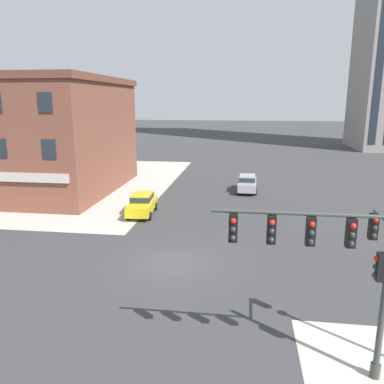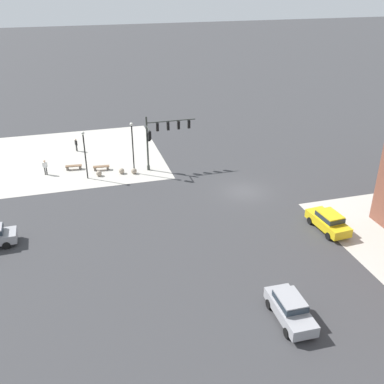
{
  "view_description": "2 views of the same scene",
  "coord_description": "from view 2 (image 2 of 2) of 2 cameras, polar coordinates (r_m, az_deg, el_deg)",
  "views": [
    {
      "loc": [
        3.9,
        -19.72,
        8.84
      ],
      "look_at": [
        0.46,
        4.86,
        2.95
      ],
      "focal_mm": 36.1,
      "sensor_mm": 36.0,
      "label": 1
    },
    {
      "loc": [
        16.21,
        37.69,
        20.19
      ],
      "look_at": [
        7.75,
        7.85,
        4.76
      ],
      "focal_mm": 41.81,
      "sensor_mm": 36.0,
      "label": 2
    }
  ],
  "objects": [
    {
      "name": "ground_plane",
      "position": [
        45.73,
        6.67,
        0.06
      ],
      "size": [
        320.0,
        320.0,
        0.0
      ],
      "primitive_type": "plane",
      "color": "#38383A"
    },
    {
      "name": "sidewalk_corner_slab",
      "position": [
        55.96,
        -14.57,
        4.43
      ],
      "size": [
        20.0,
        19.0,
        0.02
      ],
      "primitive_type": "cube",
      "color": "#B7B2A8",
      "rests_on": "ground"
    },
    {
      "name": "traffic_signal_main",
      "position": [
        49.25,
        -4.14,
        7.32
      ],
      "size": [
        5.6,
        2.09,
        6.2
      ],
      "color": "#383D38",
      "rests_on": "ground"
    },
    {
      "name": "bollard_sphere_curb_a",
      "position": [
        49.77,
        -7.42,
        2.68
      ],
      "size": [
        0.62,
        0.62,
        0.62
      ],
      "primitive_type": "sphere",
      "color": "gray",
      "rests_on": "ground"
    },
    {
      "name": "bollard_sphere_curb_b",
      "position": [
        49.97,
        -8.98,
        2.67
      ],
      "size": [
        0.62,
        0.62,
        0.62
      ],
      "primitive_type": "sphere",
      "color": "gray",
      "rests_on": "ground"
    },
    {
      "name": "bollard_sphere_curb_c",
      "position": [
        49.82,
        -11.79,
        2.34
      ],
      "size": [
        0.62,
        0.62,
        0.62
      ],
      "primitive_type": "sphere",
      "color": "gray",
      "rests_on": "ground"
    },
    {
      "name": "bench_near_signal",
      "position": [
        51.24,
        -11.49,
        3.09
      ],
      "size": [
        1.84,
        0.64,
        0.49
      ],
      "color": "brown",
      "rests_on": "ground"
    },
    {
      "name": "bench_mid_block",
      "position": [
        52.12,
        -14.86,
        3.13
      ],
      "size": [
        1.83,
        0.62,
        0.49
      ],
      "color": "brown",
      "rests_on": "ground"
    },
    {
      "name": "pedestrian_near_bench",
      "position": [
        51.4,
        -18.23,
        3.13
      ],
      "size": [
        0.55,
        0.23,
        1.71
      ],
      "color": "#333333",
      "rests_on": "ground"
    },
    {
      "name": "pedestrian_at_curb",
      "position": [
        57.3,
        -14.56,
        5.93
      ],
      "size": [
        0.31,
        0.52,
        1.61
      ],
      "color": "#333333",
      "rests_on": "ground"
    },
    {
      "name": "street_lamp_corner_near",
      "position": [
        48.66,
        -7.6,
        6.29
      ],
      "size": [
        0.36,
        0.36,
        5.81
      ],
      "color": "black",
      "rests_on": "ground"
    },
    {
      "name": "street_lamp_mid_sidewalk",
      "position": [
        48.37,
        -13.54,
        5.31
      ],
      "size": [
        0.36,
        0.36,
        5.31
      ],
      "color": "black",
      "rests_on": "ground"
    },
    {
      "name": "car_main_northbound_far",
      "position": [
        40.12,
        17.02,
        -3.53
      ],
      "size": [
        2.13,
        4.51,
        1.68
      ],
      "color": "gold",
      "rests_on": "ground"
    },
    {
      "name": "car_main_southbound_far",
      "position": [
        30.03,
        12.41,
        -14.22
      ],
      "size": [
        1.96,
        4.43,
        1.68
      ],
      "color": "#99999E",
      "rests_on": "ground"
    }
  ]
}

